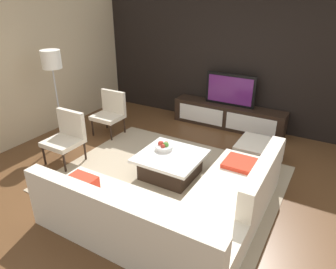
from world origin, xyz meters
TOP-DOWN VIEW (x-y plane):
  - ground_plane at (0.00, 0.00)m, footprint 14.00×14.00m
  - feature_wall_back at (0.00, 2.70)m, footprint 6.40×0.12m
  - side_wall_left at (-3.20, 0.20)m, footprint 0.12×5.20m
  - area_rug at (-0.10, 0.00)m, footprint 3.37×2.70m
  - media_console at (0.00, 2.40)m, footprint 2.37×0.43m
  - television at (0.00, 2.40)m, footprint 1.04×0.06m
  - sectional_couch at (0.53, -0.86)m, footprint 2.48×2.42m
  - coffee_table at (-0.10, 0.10)m, footprint 0.96×0.93m
  - accent_chair_near at (-1.87, -0.32)m, footprint 0.56×0.54m
  - floor_lamp at (-2.54, 0.15)m, footprint 0.34×0.34m
  - ottoman at (1.00, 1.14)m, footprint 0.70×0.70m
  - fruit_bowl at (-0.28, 0.20)m, footprint 0.28×0.28m
  - accent_chair_far at (-1.97, 0.93)m, footprint 0.56×0.51m

SIDE VIEW (x-z plane):
  - ground_plane at x=0.00m, z-range 0.00..0.00m
  - area_rug at x=-0.10m, z-range 0.00..0.01m
  - ottoman at x=1.00m, z-range 0.00..0.40m
  - coffee_table at x=-0.10m, z-range 0.01..0.39m
  - media_console at x=0.00m, z-range 0.00..0.50m
  - sectional_couch at x=0.53m, z-range -0.12..0.66m
  - fruit_bowl at x=-0.28m, z-range 0.36..0.50m
  - accent_chair_near at x=-1.87m, z-range 0.05..0.92m
  - accent_chair_far at x=-1.97m, z-range 0.06..0.93m
  - television at x=0.00m, z-range 0.50..1.16m
  - feature_wall_back at x=0.00m, z-range 0.00..2.80m
  - side_wall_left at x=-3.20m, z-range 0.00..2.80m
  - floor_lamp at x=-2.54m, z-range 0.62..2.36m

